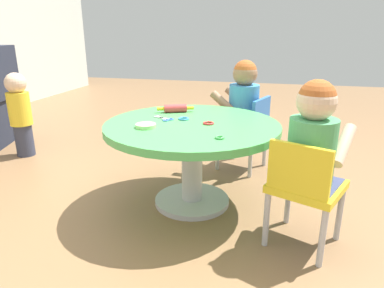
{
  "coord_description": "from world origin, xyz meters",
  "views": [
    {
      "loc": [
        -1.81,
        -0.44,
        0.99
      ],
      "look_at": [
        0.0,
        0.0,
        0.37
      ],
      "focal_mm": 32.47,
      "sensor_mm": 36.0,
      "label": 1
    }
  ],
  "objects": [
    {
      "name": "cookie_cutter_1",
      "position": [
        -0.25,
        -0.2,
        0.5
      ],
      "size": [
        0.05,
        0.05,
        0.01
      ],
      "primitive_type": "torus",
      "color": "#4CB259",
      "rests_on": "craft_table"
    },
    {
      "name": "cookie_cutter_2",
      "position": [
        0.07,
        0.06,
        0.5
      ],
      "size": [
        0.06,
        0.06,
        0.01
      ],
      "primitive_type": "torus",
      "color": "#3F99D8",
      "rests_on": "craft_table"
    },
    {
      "name": "playdough_blob_0",
      "position": [
        -0.15,
        0.22,
        0.5
      ],
      "size": [
        0.11,
        0.11,
        0.02
      ],
      "primitive_type": "cylinder",
      "color": "#B2E58C",
      "rests_on": "craft_table"
    },
    {
      "name": "cookie_cutter_0",
      "position": [
        0.0,
        -0.09,
        0.5
      ],
      "size": [
        0.06,
        0.06,
        0.01
      ],
      "primitive_type": "torus",
      "color": "red",
      "rests_on": "craft_table"
    },
    {
      "name": "seated_child_left",
      "position": [
        -0.26,
        -0.61,
        0.53
      ],
      "size": [
        0.42,
        0.38,
        0.51
      ],
      "color": "#3F4772",
      "rests_on": "ground"
    },
    {
      "name": "child_chair_left",
      "position": [
        -0.3,
        -0.6,
        0.31
      ],
      "size": [
        0.4,
        0.4,
        0.54
      ],
      "color": "#B7B7BC",
      "rests_on": "ground"
    },
    {
      "name": "craft_table",
      "position": [
        0.0,
        0.0,
        0.39
      ],
      "size": [
        0.98,
        0.98,
        0.49
      ],
      "color": "silver",
      "rests_on": "ground"
    },
    {
      "name": "seated_child_right",
      "position": [
        0.63,
        -0.22,
        0.53
      ],
      "size": [
        0.37,
        0.42,
        0.51
      ],
      "color": "#3F4772",
      "rests_on": "ground"
    },
    {
      "name": "child_chair_right",
      "position": [
        0.62,
        -0.26,
        0.31
      ],
      "size": [
        0.38,
        0.38,
        0.54
      ],
      "color": "#B7B7BC",
      "rests_on": "ground"
    },
    {
      "name": "rolling_pin",
      "position": [
        0.23,
        0.16,
        0.52
      ],
      "size": [
        0.11,
        0.22,
        0.05
      ],
      "color": "#D83F3F",
      "rests_on": "craft_table"
    },
    {
      "name": "toddler_standing",
      "position": [
        0.48,
        1.52,
        0.36
      ],
      "size": [
        0.17,
        0.17,
        0.67
      ],
      "color": "#33384C",
      "rests_on": "ground"
    },
    {
      "name": "craft_scissors",
      "position": [
        0.04,
        0.17,
        0.5
      ],
      "size": [
        0.12,
        0.14,
        0.01
      ],
      "color": "silver",
      "rests_on": "craft_table"
    },
    {
      "name": "ground_plane",
      "position": [
        0.0,
        0.0,
        0.0
      ],
      "size": [
        10.0,
        10.0,
        0.0
      ],
      "primitive_type": "plane",
      "color": "olive"
    }
  ]
}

